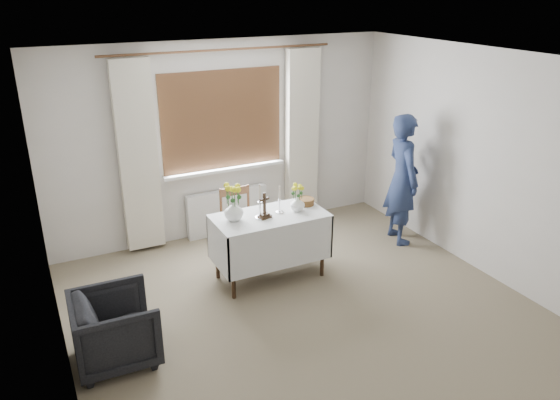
# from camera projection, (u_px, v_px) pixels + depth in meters

# --- Properties ---
(ground) EXTENTS (5.00, 5.00, 0.00)m
(ground) POSITION_uv_depth(u_px,v_px,m) (319.00, 326.00, 5.32)
(ground) COLOR #7C6F56
(ground) RESTS_ON ground
(altar_table) EXTENTS (1.24, 0.64, 0.76)m
(altar_table) POSITION_uv_depth(u_px,v_px,m) (270.00, 246.00, 6.08)
(altar_table) COLOR white
(altar_table) RESTS_ON ground
(wooden_chair) EXTENTS (0.42, 0.42, 0.88)m
(wooden_chair) POSITION_uv_depth(u_px,v_px,m) (240.00, 226.00, 6.46)
(wooden_chair) COLOR #55371D
(wooden_chair) RESTS_ON ground
(armchair) EXTENTS (0.72, 0.70, 0.64)m
(armchair) POSITION_uv_depth(u_px,v_px,m) (115.00, 329.00, 4.74)
(armchair) COLOR black
(armchair) RESTS_ON ground
(person) EXTENTS (0.51, 0.68, 1.66)m
(person) POSITION_uv_depth(u_px,v_px,m) (402.00, 179.00, 6.82)
(person) COLOR navy
(person) RESTS_ON ground
(radiator) EXTENTS (1.10, 0.10, 0.60)m
(radiator) POSITION_uv_depth(u_px,v_px,m) (227.00, 211.00, 7.22)
(radiator) COLOR silver
(radiator) RESTS_ON ground
(wooden_cross) EXTENTS (0.15, 0.13, 0.29)m
(wooden_cross) POSITION_uv_depth(u_px,v_px,m) (264.00, 205.00, 5.82)
(wooden_cross) COLOR black
(wooden_cross) RESTS_ON altar_table
(candlestick_left) EXTENTS (0.13, 0.13, 0.39)m
(candlestick_left) POSITION_uv_depth(u_px,v_px,m) (260.00, 201.00, 5.80)
(candlestick_left) COLOR white
(candlestick_left) RESTS_ON altar_table
(candlestick_right) EXTENTS (0.12, 0.12, 0.31)m
(candlestick_right) POSITION_uv_depth(u_px,v_px,m) (280.00, 199.00, 5.95)
(candlestick_right) COLOR white
(candlestick_right) RESTS_ON altar_table
(flower_vase_left) EXTENTS (0.22, 0.22, 0.22)m
(flower_vase_left) POSITION_uv_depth(u_px,v_px,m) (234.00, 211.00, 5.78)
(flower_vase_left) COLOR white
(flower_vase_left) RESTS_ON altar_table
(flower_vase_right) EXTENTS (0.19, 0.19, 0.17)m
(flower_vase_right) POSITION_uv_depth(u_px,v_px,m) (297.00, 203.00, 6.03)
(flower_vase_right) COLOR white
(flower_vase_right) RESTS_ON altar_table
(wicker_basket) EXTENTS (0.22, 0.22, 0.07)m
(wicker_basket) POSITION_uv_depth(u_px,v_px,m) (306.00, 201.00, 6.21)
(wicker_basket) COLOR brown
(wicker_basket) RESTS_ON altar_table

